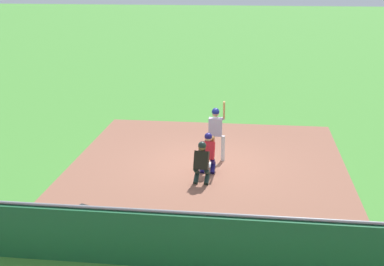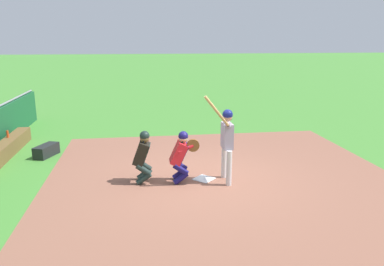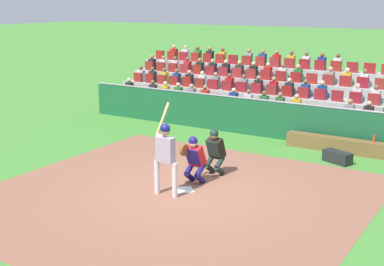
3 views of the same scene
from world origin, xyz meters
TOP-DOWN VIEW (x-y plane):
  - ground_plane at (0.00, 0.00)m, footprint 160.00×160.00m
  - infield_dirt_patch at (0.00, 0.50)m, footprint 8.91×8.81m
  - home_plate_marker at (0.00, 0.00)m, footprint 0.62×0.62m
  - batter_at_plate at (0.21, 0.51)m, footprint 0.67×0.75m
  - catcher_crouching at (0.07, -0.57)m, footprint 0.47×0.71m
  - home_plate_umpire at (-0.04, -1.48)m, footprint 0.49×0.49m
  - dugout_bench at (-2.61, -5.48)m, footprint 4.09×0.40m
  - water_bottle_on_bench at (-3.25, -5.57)m, footprint 0.07×0.07m
  - equipment_duffel_bag at (-2.54, -4.31)m, footprint 0.92×0.65m

SIDE VIEW (x-z plane):
  - ground_plane at x=0.00m, z-range 0.00..0.00m
  - infield_dirt_patch at x=0.00m, z-range 0.00..0.01m
  - home_plate_marker at x=0.00m, z-range 0.01..0.02m
  - equipment_duffel_bag at x=-2.54m, z-range 0.00..0.34m
  - dugout_bench at x=-2.61m, z-range 0.00..0.44m
  - water_bottle_on_bench at x=-3.25m, z-range 0.44..0.66m
  - home_plate_umpire at x=-0.04m, z-range 0.06..1.36m
  - catcher_crouching at x=0.07m, z-range 0.07..1.36m
  - batter_at_plate at x=0.21m, z-range 0.03..2.21m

